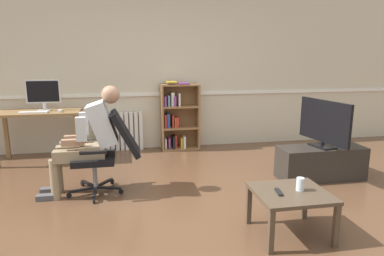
{
  "coord_description": "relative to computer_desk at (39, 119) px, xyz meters",
  "views": [
    {
      "loc": [
        -0.6,
        -3.13,
        1.58
      ],
      "look_at": [
        0.15,
        0.85,
        0.7
      ],
      "focal_mm": 32.06,
      "sensor_mm": 36.0,
      "label": 1
    }
  ],
  "objects": [
    {
      "name": "back_wall",
      "position": [
        1.9,
        0.5,
        0.71
      ],
      "size": [
        12.0,
        0.13,
        2.7
      ],
      "color": "beige",
      "rests_on": "ground_plane"
    },
    {
      "name": "bookshelf",
      "position": [
        2.1,
        0.29,
        -0.09
      ],
      "size": [
        0.63,
        0.29,
        1.15
      ],
      "color": "olive",
      "rests_on": "ground_plane"
    },
    {
      "name": "tv_stand",
      "position": [
        3.71,
        -1.45,
        -0.42
      ],
      "size": [
        1.09,
        0.4,
        0.42
      ],
      "color": "#2D2823",
      "rests_on": "ground_plane"
    },
    {
      "name": "ground_plane",
      "position": [
        1.9,
        -2.15,
        -0.63
      ],
      "size": [
        18.0,
        18.0,
        0.0
      ],
      "primitive_type": "plane",
      "color": "brown"
    },
    {
      "name": "radiator",
      "position": [
        1.14,
        0.39,
        -0.32
      ],
      "size": [
        0.77,
        0.08,
        0.64
      ],
      "color": "white",
      "rests_on": "ground_plane"
    },
    {
      "name": "coffee_table",
      "position": [
        2.67,
        -2.69,
        -0.28
      ],
      "size": [
        0.63,
        0.58,
        0.41
      ],
      "color": "#4C3D2D",
      "rests_on": "ground_plane"
    },
    {
      "name": "computer_mouse",
      "position": [
        0.32,
        -0.12,
        0.14
      ],
      "size": [
        0.06,
        0.1,
        0.03
      ],
      "primitive_type": "cube",
      "color": "white",
      "rests_on": "computer_desk"
    },
    {
      "name": "tv_screen",
      "position": [
        3.71,
        -1.45,
        0.1
      ],
      "size": [
        0.26,
        0.84,
        0.6
      ],
      "rotation": [
        0.0,
        0.0,
        1.76
      ],
      "color": "black",
      "rests_on": "tv_stand"
    },
    {
      "name": "computer_desk",
      "position": [
        0.0,
        0.0,
        0.0
      ],
      "size": [
        1.18,
        0.56,
        0.76
      ],
      "color": "olive",
      "rests_on": "ground_plane"
    },
    {
      "name": "imac_monitor",
      "position": [
        0.07,
        0.08,
        0.38
      ],
      "size": [
        0.48,
        0.14,
        0.45
      ],
      "color": "silver",
      "rests_on": "computer_desk"
    },
    {
      "name": "spare_remote",
      "position": [
        2.55,
        -2.7,
        -0.22
      ],
      "size": [
        0.06,
        0.15,
        0.02
      ],
      "primitive_type": "cube",
      "rotation": [
        0.0,
        0.0,
        6.11
      ],
      "color": "black",
      "rests_on": "coffee_table"
    },
    {
      "name": "person_seated",
      "position": [
        0.85,
        -1.41,
        0.02
      ],
      "size": [
        0.95,
        0.4,
        1.24
      ],
      "rotation": [
        0.0,
        0.0,
        -1.56
      ],
      "color": "#937F60",
      "rests_on": "ground_plane"
    },
    {
      "name": "keyboard",
      "position": [
        -0.03,
        -0.14,
        0.13
      ],
      "size": [
        0.39,
        0.12,
        0.02
      ],
      "primitive_type": "cube",
      "color": "white",
      "rests_on": "computer_desk"
    },
    {
      "name": "office_chair",
      "position": [
        1.05,
        -1.4,
        -0.11
      ],
      "size": [
        0.84,
        0.61,
        0.95
      ],
      "rotation": [
        0.0,
        0.0,
        -1.56
      ],
      "color": "black",
      "rests_on": "ground_plane"
    },
    {
      "name": "drinking_glass",
      "position": [
        2.75,
        -2.68,
        -0.17
      ],
      "size": [
        0.07,
        0.07,
        0.12
      ],
      "primitive_type": "cylinder",
      "color": "silver",
      "rests_on": "coffee_table"
    }
  ]
}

